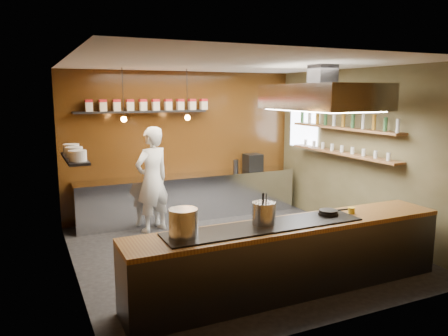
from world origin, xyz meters
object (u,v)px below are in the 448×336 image
chef (152,180)px  stockpot_large (183,223)px  extractor_hood (322,96)px  stockpot_small (264,213)px  espresso_machine (253,162)px

chef → stockpot_large: bearing=57.9°
extractor_hood → stockpot_large: extractor_hood is taller
extractor_hood → stockpot_large: bearing=-156.8°
stockpot_small → espresso_machine: (1.84, 3.67, -0.00)m
stockpot_small → chef: size_ratio=0.15×
chef → extractor_hood: bearing=115.2°
espresso_machine → chef: size_ratio=0.18×
espresso_machine → chef: (-2.39, -0.52, -0.10)m
stockpot_large → chef: chef is taller
extractor_hood → espresso_machine: bearing=86.4°
extractor_hood → stockpot_large: size_ratio=5.92×
stockpot_small → chef: 3.21m
stockpot_large → chef: bearing=80.6°
extractor_hood → espresso_machine: extractor_hood is taller
stockpot_large → stockpot_small: bearing=2.7°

